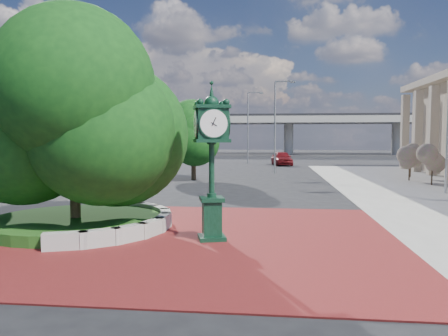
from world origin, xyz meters
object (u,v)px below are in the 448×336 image
Objects in this scene: street_lamp_near at (277,120)px; street_lamp_far at (250,122)px; post_clock at (212,155)px; parked_car at (282,158)px.

street_lamp_near is 0.94× the size of street_lamp_far.
post_clock is 40.56m from street_lamp_far.
post_clock is at bearing -94.94° from street_lamp_near.
street_lamp_near is 14.69m from street_lamp_far.
post_clock is 26.33m from street_lamp_near.
street_lamp_near reaches higher than post_clock.
street_lamp_near reaches higher than parked_car.
street_lamp_far is at bearing 135.23° from parked_car.
street_lamp_far reaches higher than street_lamp_near.
parked_car is 12.26m from street_lamp_near.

